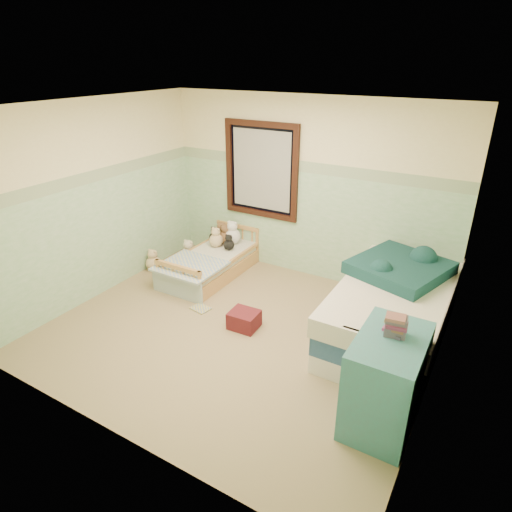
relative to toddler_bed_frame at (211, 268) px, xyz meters
The scene contains 29 objects.
floor 1.54m from the toddler_bed_frame, 43.07° to the right, with size 4.20×3.60×0.02m, color #937B5D.
ceiling 2.86m from the toddler_bed_frame, 43.07° to the right, with size 4.20×3.60×0.02m, color silver.
wall_back 1.78m from the toddler_bed_frame, 33.73° to the left, with size 4.20×0.04×2.50m, color beige.
wall_front 3.27m from the toddler_bed_frame, 68.49° to the right, with size 4.20×0.04×2.50m, color beige.
wall_left 1.84m from the toddler_bed_frame, 132.93° to the right, with size 0.04×3.60×2.50m, color beige.
wall_right 3.58m from the toddler_bed_frame, 18.04° to the right, with size 0.04×3.60×2.50m, color beige.
wainscot_mint 1.49m from the toddler_bed_frame, 33.20° to the left, with size 4.20×0.01×1.50m, color #7FB581.
border_strip 2.00m from the toddler_bed_frame, 33.20° to the left, with size 4.20×0.01×0.15m, color #54875F.
window_frame 1.58m from the toddler_bed_frame, 59.19° to the left, with size 1.16×0.06×1.36m, color black.
window_blinds 1.59m from the toddler_bed_frame, 59.54° to the left, with size 0.92×0.01×1.12m, color #B6B6B3.
toddler_bed_frame is the anchor object (origin of this frame).
toddler_mattress 0.16m from the toddler_bed_frame, ahead, with size 0.70×1.46×0.12m, color silver.
patchwork_quilt 0.53m from the toddler_bed_frame, 90.00° to the right, with size 0.83×0.76×0.03m, color #6F95DC.
plush_bed_brown 0.61m from the toddler_bed_frame, 106.70° to the left, with size 0.21×0.21×0.21m, color brown.
plush_bed_white 0.61m from the toddler_bed_frame, 84.29° to the left, with size 0.24×0.24×0.24m, color white.
plush_bed_tan 0.44m from the toddler_bed_frame, 109.65° to the left, with size 0.21×0.21×0.21m, color beige.
plush_bed_dark 0.43m from the toddler_bed_frame, 65.10° to the left, with size 0.16×0.16×0.16m, color black.
plush_floor_cream 0.59m from the toddler_bed_frame, 161.89° to the left, with size 0.24×0.24×0.24m, color beige.
plush_floor_tan 0.89m from the toddler_bed_frame, 158.33° to the right, with size 0.23×0.23×0.23m, color beige.
twin_bed_frame 2.68m from the toddler_bed_frame, ahead, with size 1.08×2.16×0.22m, color silver.
twin_boxspring 2.69m from the toddler_bed_frame, ahead, with size 1.08×2.16×0.22m, color navy.
twin_mattress 2.72m from the toddler_bed_frame, ahead, with size 1.12×2.20×0.22m, color beige.
teal_blanket 2.70m from the toddler_bed_frame, ahead, with size 0.92×0.97×0.14m, color #0D3332.
dresser 3.34m from the toddler_bed_frame, 27.76° to the right, with size 0.54×0.86×0.86m, color teal.
book_stack 3.40m from the toddler_bed_frame, 26.70° to the right, with size 0.17×0.13×0.17m, color brown.
red_pillow 1.48m from the toddler_bed_frame, 39.20° to the right, with size 0.33×0.29×0.21m, color maroon.
floor_book 0.99m from the toddler_bed_frame, 62.51° to the right, with size 0.23×0.18×0.02m, color yellow.
extra_plush_0 0.56m from the toddler_bed_frame, 96.34° to the left, with size 0.21×0.21×0.21m, color brown.
extra_plush_1 0.53m from the toddler_bed_frame, 117.39° to the left, with size 0.17×0.17×0.17m, color black.
Camera 1 is at (2.35, -3.58, 2.94)m, focal length 30.71 mm.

